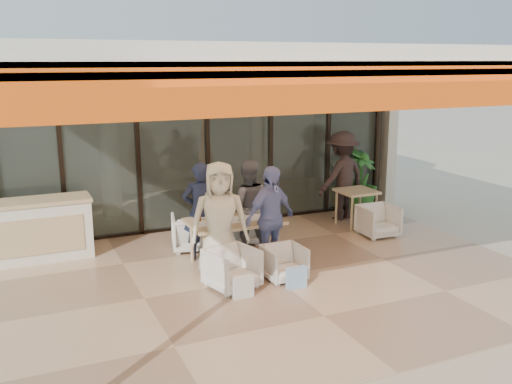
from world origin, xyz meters
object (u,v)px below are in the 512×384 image
diner_periwinkle (270,219)px  side_table (356,195)px  diner_grey (247,207)px  dining_table (234,223)px  diner_navy (201,211)px  diner_cream (220,221)px  chair_far_left (192,231)px  side_chair (378,220)px  potted_palm (360,181)px  chair_near_right (284,261)px  chair_near_left (232,267)px  standing_woman (342,176)px  chair_far_right (237,225)px  host_counter (34,230)px

diner_periwinkle → side_table: size_ratio=2.24×
diner_grey → side_table: bearing=-150.2°
dining_table → diner_navy: bearing=133.0°
diner_navy → diner_cream: (0.00, -0.90, 0.08)m
chair_far_left → side_chair: (3.42, -0.69, -0.02)m
chair_far_left → potted_palm: potted_palm is taller
dining_table → side_chair: dining_table is taller
chair_far_left → chair_near_right: bearing=127.0°
chair_near_left → diner_navy: 1.48m
side_chair → standing_woman: (0.01, 1.31, 0.59)m
potted_palm → side_table: bearing=-127.4°
diner_periwinkle → potted_palm: diner_periwinkle is taller
chair_near_left → side_chair: chair_near_left is taller
chair_far_left → standing_woman: bearing=-156.6°
diner_cream → diner_grey: bearing=60.9°
chair_far_right → dining_table: bearing=66.9°
side_table → side_chair: side_table is taller
chair_near_left → diner_grey: (0.84, 1.40, 0.47)m
diner_cream → chair_near_left: bearing=-76.1°
diner_navy → side_table: bearing=-159.9°
chair_near_right → diner_periwinkle: size_ratio=0.35×
chair_near_left → diner_grey: diner_grey is taller
host_counter → diner_grey: 3.54m
diner_grey → host_counter: bearing=0.8°
host_counter → standing_woman: 5.98m
chair_far_left → potted_palm: size_ratio=0.50×
dining_table → diner_periwinkle: bearing=-47.0°
chair_far_left → chair_near_right: size_ratio=1.19×
chair_far_right → diner_grey: (0.00, -0.50, 0.46)m
host_counter → chair_near_left: bearing=-43.7°
diner_grey → diner_periwinkle: (-0.00, -0.90, 0.02)m
chair_near_left → diner_grey: size_ratio=0.42×
host_counter → dining_table: host_counter is taller
chair_near_right → standing_woman: (2.59, 2.52, 0.63)m
chair_far_right → side_table: (2.58, 0.06, 0.28)m
chair_near_left → diner_cream: diner_cream is taller
chair_near_right → chair_far_right: bearing=88.5°
chair_near_left → host_counter: bearing=121.2°
diner_cream → dining_table: bearing=61.7°
host_counter → dining_table: size_ratio=1.23×
host_counter → diner_navy: diner_navy is taller
side_chair → potted_palm: bearing=69.3°
potted_palm → host_counter: bearing=-176.4°
host_counter → diner_navy: (2.53, -1.02, 0.29)m
side_table → standing_woman: size_ratio=0.40×
diner_cream → standing_woman: 3.98m
diner_grey → diner_periwinkle: diner_periwinkle is taller
dining_table → chair_near_left: bearing=-113.4°
chair_far_left → diner_grey: bearing=162.4°
diner_cream → diner_periwinkle: bearing=13.9°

